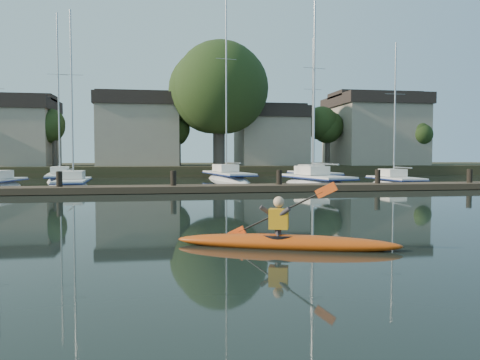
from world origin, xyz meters
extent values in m
plane|color=black|center=(0.00, 0.00, 0.00)|extent=(160.00, 160.00, 0.00)
ellipsoid|color=#B9490E|center=(-0.87, -2.07, 0.11)|extent=(4.88, 2.29, 0.37)
cylinder|color=black|center=(-1.02, -2.02, 0.23)|extent=(0.95, 0.95, 0.10)
imported|color=#302B2E|center=(-1.02, -2.02, 0.62)|extent=(0.37, 0.45, 1.07)
cube|color=#C08212|center=(-1.02, -2.02, 0.64)|extent=(0.50, 0.43, 0.44)
sphere|color=tan|center=(-1.02, -2.02, 1.01)|extent=(0.24, 0.24, 0.24)
cube|color=#403124|center=(0.00, 14.00, 0.20)|extent=(34.00, 2.00, 0.35)
cylinder|color=black|center=(-9.00, 14.00, 0.30)|extent=(0.32, 0.32, 1.80)
cylinder|color=black|center=(-3.00, 14.00, 0.30)|extent=(0.32, 0.32, 1.80)
cylinder|color=black|center=(3.00, 14.00, 0.30)|extent=(0.32, 0.32, 1.80)
cylinder|color=black|center=(9.00, 14.00, 0.30)|extent=(0.32, 0.32, 1.80)
cylinder|color=black|center=(15.00, 14.00, 0.30)|extent=(0.32, 0.32, 1.80)
ellipsoid|color=white|center=(-9.19, 18.78, -0.31)|extent=(2.34, 7.62, 1.68)
cube|color=white|center=(-9.19, 18.78, 0.49)|extent=(2.16, 6.26, 0.12)
cube|color=navy|center=(-9.19, 18.78, 0.42)|extent=(2.24, 6.42, 0.07)
cube|color=silver|center=(-9.22, 19.23, 0.81)|extent=(1.37, 2.18, 0.49)
cylinder|color=#9EA0A5|center=(-9.20, 19.00, 5.83)|extent=(0.11, 0.11, 10.61)
cylinder|color=#9EA0A5|center=(-9.12, 17.65, 1.19)|extent=(0.26, 2.85, 0.07)
cylinder|color=#9EA0A5|center=(-9.20, 19.00, 7.11)|extent=(1.41, 0.12, 0.03)
ellipsoid|color=white|center=(6.82, 19.02, -0.38)|extent=(3.90, 8.95, 2.06)
cube|color=white|center=(6.82, 19.02, 0.60)|extent=(3.49, 7.40, 0.15)
cube|color=navy|center=(6.82, 19.02, 0.51)|extent=(3.61, 7.59, 0.09)
cube|color=silver|center=(6.72, 19.53, 1.00)|extent=(1.96, 2.68, 0.60)
cylinder|color=#9EA0A5|center=(6.77, 19.27, 6.62)|extent=(0.13, 0.13, 11.93)
cylinder|color=#9EA0A5|center=(7.07, 17.74, 1.46)|extent=(0.72, 3.25, 0.09)
cylinder|color=#9EA0A5|center=(6.77, 19.27, 8.05)|extent=(1.71, 0.36, 0.03)
ellipsoid|color=white|center=(12.14, 17.89, -0.32)|extent=(1.96, 6.43, 1.74)
cube|color=white|center=(12.14, 17.89, 0.50)|extent=(1.86, 5.27, 0.13)
cube|color=navy|center=(12.14, 17.89, 0.43)|extent=(1.93, 5.40, 0.07)
cube|color=silver|center=(12.14, 18.27, 0.84)|extent=(1.29, 1.80, 0.50)
cylinder|color=#9EA0A5|center=(12.14, 18.08, 5.14)|extent=(0.11, 0.11, 9.17)
cylinder|color=#9EA0A5|center=(12.15, 16.93, 1.24)|extent=(0.09, 2.44, 0.07)
cylinder|color=#9EA0A5|center=(12.14, 18.08, 6.24)|extent=(1.47, 0.04, 0.03)
ellipsoid|color=white|center=(-11.52, 26.20, -0.34)|extent=(3.50, 8.87, 1.83)
cube|color=white|center=(-11.52, 26.20, 0.53)|extent=(3.13, 7.32, 0.13)
cube|color=navy|center=(-11.52, 26.20, 0.45)|extent=(3.24, 7.50, 0.08)
cube|color=silver|center=(-11.61, 26.71, 0.88)|extent=(1.75, 2.62, 0.53)
cylinder|color=#9EA0A5|center=(-11.56, 26.46, 6.82)|extent=(0.12, 0.12, 12.49)
cylinder|color=#9EA0A5|center=(-11.29, 24.92, 1.30)|extent=(0.65, 3.25, 0.08)
cylinder|color=#9EA0A5|center=(-11.56, 26.46, 8.32)|extent=(1.52, 0.30, 0.03)
ellipsoid|color=white|center=(1.69, 26.43, -0.38)|extent=(3.79, 11.00, 2.05)
cube|color=white|center=(1.69, 26.43, 0.59)|extent=(3.40, 9.06, 0.15)
cube|color=navy|center=(1.69, 26.43, 0.51)|extent=(3.52, 9.29, 0.09)
cube|color=silver|center=(1.60, 27.07, 0.99)|extent=(1.93, 3.20, 0.59)
cylinder|color=#9EA0A5|center=(1.65, 26.75, 8.20)|extent=(0.13, 0.13, 15.10)
cylinder|color=#9EA0A5|center=(1.93, 24.83, 1.46)|extent=(0.67, 4.07, 0.09)
cylinder|color=#9EA0A5|center=(1.65, 26.75, 10.01)|extent=(1.71, 0.28, 0.03)
ellipsoid|color=white|center=(9.18, 26.57, -0.36)|extent=(3.19, 8.50, 1.97)
cube|color=white|center=(9.18, 26.57, 0.57)|extent=(2.90, 7.00, 0.15)
cube|color=navy|center=(9.18, 26.57, 0.49)|extent=(3.01, 7.18, 0.08)
cube|color=silver|center=(9.12, 27.06, 0.95)|extent=(1.73, 2.48, 0.57)
cylinder|color=#9EA0A5|center=(9.15, 26.82, 6.32)|extent=(0.12, 0.12, 11.40)
cylinder|color=#9EA0A5|center=(9.34, 25.34, 1.40)|extent=(0.48, 3.14, 0.08)
cylinder|color=#9EA0A5|center=(9.15, 26.82, 7.69)|extent=(1.65, 0.24, 0.03)
cube|color=#262D16|center=(0.00, 44.00, 0.50)|extent=(90.00, 24.00, 1.00)
cube|color=gray|center=(-18.00, 38.00, 3.75)|extent=(7.00, 7.00, 5.50)
cube|color=#2A221E|center=(-18.00, 38.00, 7.10)|extent=(7.35, 7.35, 1.20)
cube|color=gray|center=(-6.00, 38.00, 4.00)|extent=(8.00, 8.00, 6.00)
cube|color=#2A221E|center=(-6.00, 38.00, 7.60)|extent=(8.40, 8.40, 1.20)
cube|color=gray|center=(8.00, 38.00, 3.50)|extent=(7.00, 7.00, 5.00)
cube|color=#2A221E|center=(8.00, 38.00, 6.60)|extent=(7.35, 7.35, 1.20)
cube|color=gray|center=(20.00, 38.00, 4.25)|extent=(9.00, 9.00, 6.50)
cube|color=#2A221E|center=(20.00, 38.00, 8.10)|extent=(9.45, 9.45, 1.20)
cylinder|color=#4E443F|center=(2.00, 35.00, 3.50)|extent=(1.20, 1.20, 5.00)
sphere|color=black|center=(2.00, 35.00, 8.50)|extent=(8.50, 8.50, 8.50)
cylinder|color=#4E443F|center=(-14.00, 36.00, 2.50)|extent=(0.48, 0.48, 3.00)
sphere|color=black|center=(-14.00, 36.00, 5.00)|extent=(3.40, 3.40, 3.40)
cylinder|color=#4E443F|center=(-2.00, 35.50, 2.40)|extent=(0.38, 0.38, 2.80)
sphere|color=black|center=(-2.00, 35.50, 4.60)|extent=(2.72, 2.72, 2.72)
cylinder|color=#4E443F|center=(14.00, 36.50, 2.60)|extent=(0.50, 0.50, 3.20)
sphere|color=black|center=(14.00, 36.50, 5.25)|extent=(3.57, 3.57, 3.57)
cylinder|color=#4E443F|center=(24.00, 35.00, 2.30)|extent=(0.41, 0.41, 2.60)
sphere|color=black|center=(24.00, 35.00, 4.45)|extent=(2.89, 2.89, 2.89)
camera|label=1|loc=(-3.52, -11.97, 2.03)|focal=35.00mm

